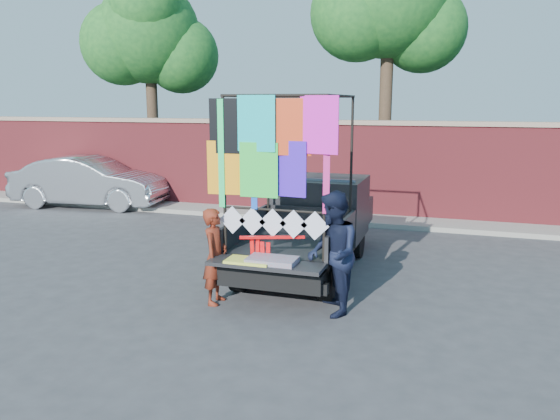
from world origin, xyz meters
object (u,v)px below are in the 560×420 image
(pickup_truck, at_px, (314,222))
(woman, at_px, (215,256))
(man, at_px, (333,254))
(sedan, at_px, (90,182))

(pickup_truck, xyz_separation_m, woman, (-0.90, -2.63, -0.06))
(woman, relative_size, man, 0.82)
(sedan, xyz_separation_m, woman, (6.93, -6.17, -0.00))
(woman, distance_m, man, 1.83)
(woman, xyz_separation_m, man, (1.81, 0.13, 0.17))
(woman, bearing_deg, pickup_truck, -22.31)
(pickup_truck, xyz_separation_m, sedan, (-7.83, 3.54, -0.06))
(pickup_truck, distance_m, sedan, 8.59)
(sedan, xyz_separation_m, man, (8.74, -6.04, 0.17))
(woman, height_order, man, man)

